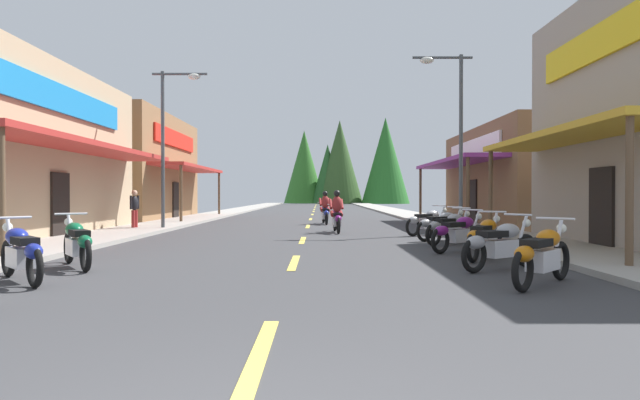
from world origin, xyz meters
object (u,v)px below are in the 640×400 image
(motorcycle_parked_right_3, at_px, (457,232))
(rider_cruising_trailing, at_px, (323,210))
(motorcycle_parked_right_5, at_px, (440,225))
(motorcycle_parked_right_6, at_px, (426,221))
(motorcycle_parked_right_2, at_px, (482,237))
(motorcycle_parked_right_0, at_px, (540,254))
(rider_cruising_lead, at_px, (334,215))
(motorcycle_parked_right_4, at_px, (448,227))
(motorcycle_parked_right_1, at_px, (497,244))
(motorcycle_parked_left_2, at_px, (74,242))
(streetlamp_right, at_px, (450,118))
(motorcycle_parked_left_1, at_px, (18,252))
(pedestrian_browsing, at_px, (132,207))
(streetlamp_left, at_px, (169,127))

(motorcycle_parked_right_3, distance_m, rider_cruising_trailing, 12.51)
(motorcycle_parked_right_5, distance_m, motorcycle_parked_right_6, 2.00)
(motorcycle_parked_right_2, bearing_deg, motorcycle_parked_right_0, -146.60)
(motorcycle_parked_right_2, height_order, rider_cruising_lead, rider_cruising_lead)
(motorcycle_parked_right_4, bearing_deg, motorcycle_parked_right_1, -132.62)
(motorcycle_parked_right_4, xyz_separation_m, motorcycle_parked_left_2, (-8.31, -4.67, 0.00))
(streetlamp_right, distance_m, motorcycle_parked_left_1, 14.70)
(motorcycle_parked_right_1, xyz_separation_m, rider_cruising_lead, (-2.74, 9.59, 0.17))
(streetlamp_right, xyz_separation_m, rider_cruising_lead, (-4.14, 0.41, -3.51))
(motorcycle_parked_right_2, height_order, pedestrian_browsing, pedestrian_browsing)
(streetlamp_left, xyz_separation_m, pedestrian_browsing, (-1.42, -0.05, -3.14))
(motorcycle_parked_right_5, xyz_separation_m, rider_cruising_trailing, (-3.48, 8.94, 0.17))
(motorcycle_parked_right_6, distance_m, pedestrian_browsing, 11.23)
(streetlamp_left, distance_m, motorcycle_parked_left_2, 11.14)
(streetlamp_left, distance_m, rider_cruising_lead, 7.36)
(motorcycle_parked_right_4, relative_size, motorcycle_parked_left_1, 1.07)
(streetlamp_left, height_order, motorcycle_parked_right_4, streetlamp_left)
(motorcycle_parked_right_1, height_order, motorcycle_parked_right_2, same)
(streetlamp_left, relative_size, motorcycle_parked_left_1, 3.84)
(rider_cruising_trailing, bearing_deg, rider_cruising_lead, 178.94)
(motorcycle_parked_right_4, bearing_deg, motorcycle_parked_right_3, -136.51)
(motorcycle_parked_right_6, bearing_deg, rider_cruising_trailing, 82.05)
(rider_cruising_trailing, bearing_deg, motorcycle_parked_left_1, 158.20)
(motorcycle_parked_right_3, xyz_separation_m, motorcycle_parked_right_5, (0.32, 3.16, 0.00))
(motorcycle_parked_right_5, distance_m, rider_cruising_lead, 4.58)
(streetlamp_right, distance_m, motorcycle_parked_right_1, 9.98)
(motorcycle_parked_right_0, xyz_separation_m, motorcycle_parked_left_2, (-8.07, 2.03, 0.00))
(streetlamp_left, relative_size, motorcycle_parked_right_0, 3.84)
(motorcycle_parked_right_1, xyz_separation_m, motorcycle_parked_right_2, (0.21, 1.57, 0.00))
(motorcycle_parked_right_6, xyz_separation_m, rider_cruising_trailing, (-3.47, 6.94, 0.17))
(motorcycle_parked_left_1, relative_size, pedestrian_browsing, 1.02)
(streetlamp_right, relative_size, motorcycle_parked_right_6, 3.53)
(pedestrian_browsing, bearing_deg, motorcycle_parked_left_1, 114.95)
(motorcycle_parked_right_0, relative_size, motorcycle_parked_left_2, 0.90)
(motorcycle_parked_right_4, relative_size, motorcycle_parked_right_5, 0.92)
(motorcycle_parked_right_6, relative_size, motorcycle_parked_left_1, 1.13)
(motorcycle_parked_right_3, bearing_deg, rider_cruising_lead, 74.80)
(motorcycle_parked_right_4, bearing_deg, motorcycle_parked_right_0, -131.28)
(motorcycle_parked_right_2, distance_m, rider_cruising_lead, 8.54)
(streetlamp_right, bearing_deg, motorcycle_parked_left_2, -136.67)
(motorcycle_parked_right_1, height_order, rider_cruising_trailing, rider_cruising_trailing)
(streetlamp_left, bearing_deg, motorcycle_parked_right_4, -31.60)
(streetlamp_left, height_order, motorcycle_parked_right_0, streetlamp_left)
(streetlamp_right, relative_size, motorcycle_parked_right_4, 3.74)
(streetlamp_left, relative_size, rider_cruising_lead, 2.90)
(motorcycle_parked_right_2, bearing_deg, streetlamp_right, 27.15)
(streetlamp_right, relative_size, pedestrian_browsing, 4.07)
(motorcycle_parked_right_4, height_order, motorcycle_parked_right_6, same)
(motorcycle_parked_right_3, distance_m, motorcycle_parked_right_6, 5.17)
(rider_cruising_lead, bearing_deg, streetlamp_left, 76.37)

